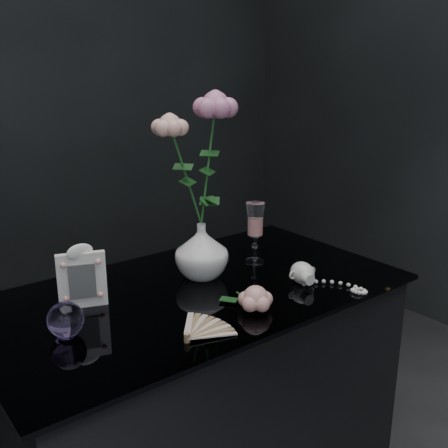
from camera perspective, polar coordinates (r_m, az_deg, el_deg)
table at (r=1.52m, az=-2.80°, el=-20.27°), size 1.05×0.58×0.76m
vase at (r=1.37m, az=-2.45°, el=-2.94°), size 0.18×0.18×0.15m
wine_glass at (r=1.47m, az=3.41°, el=-0.98°), size 0.06×0.06×0.18m
picture_frame at (r=1.25m, az=-15.23°, el=-5.44°), size 0.14×0.12×0.15m
paperweight at (r=1.14m, az=-16.85°, el=-9.92°), size 0.10×0.10×0.08m
paper_fan at (r=1.09m, az=-4.05°, el=-12.17°), size 0.23×0.18×0.02m
loose_rose at (r=1.21m, az=3.46°, el=-8.08°), size 0.19×0.21×0.06m
pearl_jar at (r=1.37m, az=8.53°, el=-5.19°), size 0.23×0.24×0.06m
roses at (r=1.31m, az=-2.72°, el=7.69°), size 0.22×0.12×0.39m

